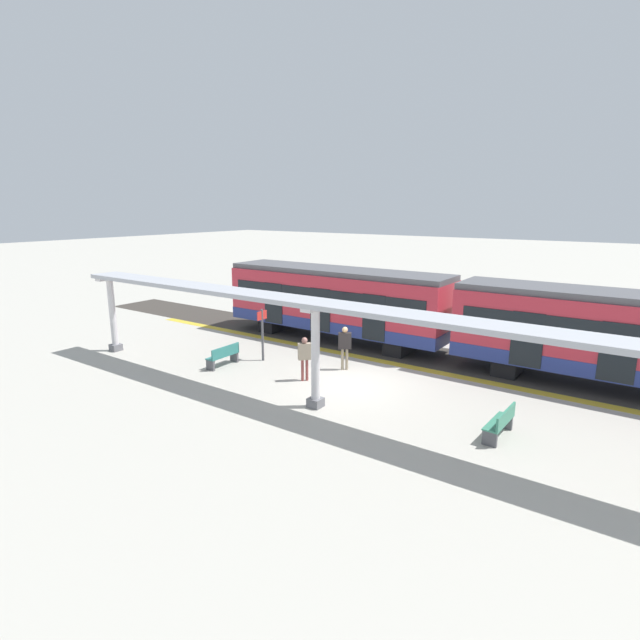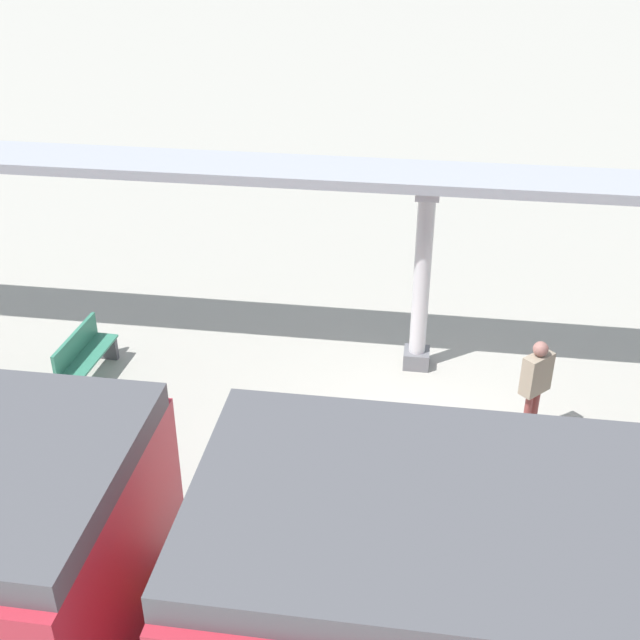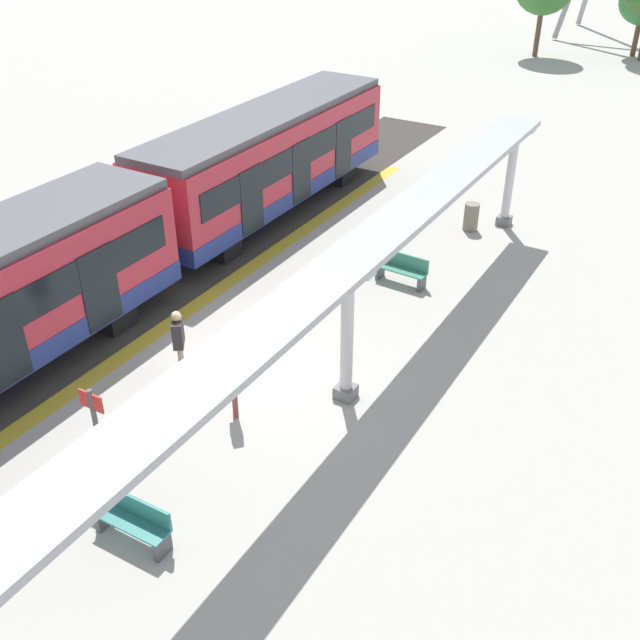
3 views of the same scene
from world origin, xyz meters
name	(u,v)px [view 2 (image 2 of 3)]	position (x,y,z in m)	size (l,w,h in m)	color
ground_plane	(425,463)	(0.00, 0.00, 0.00)	(176.00, 176.00, 0.00)	#ABA79C
tactile_edge_strip	(417,621)	(-2.85, 0.00, 0.00)	(0.48, 28.31, 0.01)	gold
canopy_pillar_second	(422,278)	(2.64, 0.24, 1.70)	(1.10, 0.44, 3.34)	slate
canopy_beam	(436,178)	(2.64, 0.13, 3.42)	(1.20, 22.76, 0.16)	#A8AAB2
bench_mid_platform	(84,356)	(1.42, 5.75, 0.44)	(1.52, 0.51, 0.86)	#368166
passenger_waiting_near_edge	(506,456)	(-1.06, -0.99, 1.09)	(0.48, 0.54, 1.75)	gray
passenger_by_the_benches	(536,379)	(0.87, -1.53, 1.04)	(0.50, 0.49, 1.67)	brown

